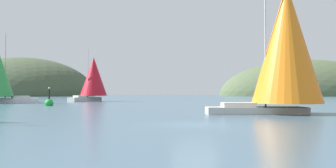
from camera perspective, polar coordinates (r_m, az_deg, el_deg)
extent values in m
plane|color=#426075|center=(21.75, 3.98, -5.93)|extent=(360.00, 360.00, 0.00)
ellipsoid|color=#425138|center=(165.22, -20.59, -1.65)|extent=(57.90, 44.00, 30.55)
ellipsoid|color=#4C5B3D|center=(168.48, 19.73, -1.64)|extent=(71.99, 44.00, 29.40)
cube|color=#B7B2A8|center=(71.79, -12.05, -2.22)|extent=(5.36, 6.68, 0.76)
cube|color=beige|center=(70.90, -12.75, -1.78)|extent=(2.36, 2.58, 0.36)
cylinder|color=#B2B2B7|center=(72.34, -11.65, 1.56)|extent=(0.14, 0.14, 8.75)
cone|color=#B21423|center=(73.41, -10.83, 1.10)|extent=(6.87, 6.87, 7.10)
cube|color=white|center=(66.12, -22.02, -2.26)|extent=(8.12, 5.62, 0.77)
cube|color=beige|center=(66.34, -20.76, -1.78)|extent=(3.01, 2.56, 0.36)
cylinder|color=#B2B2B7|center=(66.11, -22.69, 2.49)|extent=(0.14, 0.14, 10.18)
cube|color=#B7B2A8|center=(32.46, 12.73, -3.80)|extent=(8.05, 2.64, 0.57)
cube|color=beige|center=(32.13, 10.22, -3.01)|extent=(2.60, 1.94, 0.36)
cylinder|color=#B2B2B7|center=(32.90, 14.05, 6.42)|extent=(0.14, 0.14, 11.09)
cone|color=orange|center=(33.36, 16.99, 5.76)|extent=(5.80, 5.80, 9.83)
sphere|color=green|center=(51.91, -17.00, -2.73)|extent=(1.10, 1.10, 1.10)
cylinder|color=black|center=(51.89, -16.99, -1.57)|extent=(0.20, 0.20, 1.60)
sphere|color=#F2EA99|center=(51.88, -16.99, -0.56)|extent=(0.24, 0.24, 0.24)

